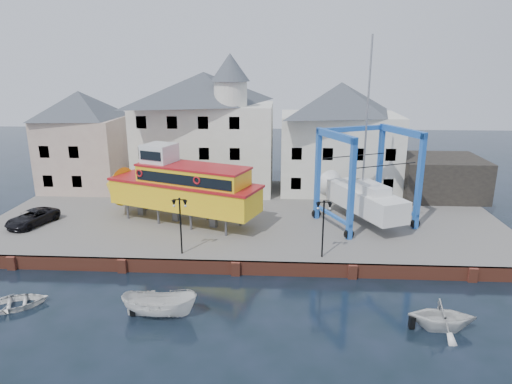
{
  "coord_description": "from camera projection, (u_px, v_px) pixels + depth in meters",
  "views": [
    {
      "loc": [
        3.07,
        -28.67,
        14.41
      ],
      "look_at": [
        1.0,
        7.0,
        4.0
      ],
      "focal_mm": 32.0,
      "sensor_mm": 36.0,
      "label": 1
    }
  ],
  "objects": [
    {
      "name": "van",
      "position": [
        32.0,
        218.0,
        38.27
      ],
      "size": [
        3.46,
        5.01,
        1.27
      ],
      "primitive_type": "imported",
      "rotation": [
        0.0,
        0.0,
        -0.32
      ],
      "color": "black",
      "rests_on": "hardstanding"
    },
    {
      "name": "shed_dark",
      "position": [
        439.0,
        177.0,
        46.07
      ],
      "size": [
        8.0,
        7.0,
        4.0
      ],
      "primitive_type": "cube",
      "color": "black",
      "rests_on": "hardstanding"
    },
    {
      "name": "quay_wall",
      "position": [
        236.0,
        268.0,
        31.64
      ],
      "size": [
        44.0,
        0.47,
        1.0
      ],
      "color": "brown",
      "rests_on": "ground"
    },
    {
      "name": "lamp_post_left",
      "position": [
        180.0,
        212.0,
        31.88
      ],
      "size": [
        1.12,
        0.32,
        4.2
      ],
      "color": "black",
      "rests_on": "hardstanding"
    },
    {
      "name": "tour_boat",
      "position": [
        175.0,
        186.0,
        38.57
      ],
      "size": [
        15.41,
        8.86,
        6.59
      ],
      "rotation": [
        0.0,
        0.0,
        -0.37
      ],
      "color": "#59595E",
      "rests_on": "hardstanding"
    },
    {
      "name": "building_pink",
      "position": [
        83.0,
        141.0,
        48.21
      ],
      "size": [
        8.0,
        7.0,
        10.3
      ],
      "color": "tan",
      "rests_on": "hardstanding"
    },
    {
      "name": "building_white_right",
      "position": [
        339.0,
        137.0,
        47.54
      ],
      "size": [
        12.0,
        8.0,
        11.2
      ],
      "color": "silver",
      "rests_on": "hardstanding"
    },
    {
      "name": "motorboat_c",
      "position": [
        440.0,
        329.0,
        25.31
      ],
      "size": [
        3.8,
        3.32,
        1.92
      ],
      "primitive_type": "imported",
      "rotation": [
        0.0,
        0.0,
        1.52
      ],
      "color": "silver",
      "rests_on": "ground"
    },
    {
      "name": "lamp_post_right",
      "position": [
        324.0,
        214.0,
        31.33
      ],
      "size": [
        1.12,
        0.32,
        4.2
      ],
      "color": "black",
      "rests_on": "hardstanding"
    },
    {
      "name": "motorboat_a",
      "position": [
        160.0,
        316.0,
        26.59
      ],
      "size": [
        4.47,
        1.73,
        1.72
      ],
      "primitive_type": "imported",
      "rotation": [
        0.0,
        0.0,
        1.56
      ],
      "color": "silver",
      "rests_on": "ground"
    },
    {
      "name": "motorboat_d",
      "position": [
        14.0,
        308.0,
        27.53
      ],
      "size": [
        4.7,
        4.19,
        0.8
      ],
      "primitive_type": "imported",
      "rotation": [
        0.0,
        0.0,
        2.03
      ],
      "color": "silver",
      "rests_on": "ground"
    },
    {
      "name": "hardstanding",
      "position": [
        248.0,
        216.0,
        42.08
      ],
      "size": [
        44.0,
        22.0,
        1.0
      ],
      "primitive_type": "cube",
      "color": "#625F5A",
      "rests_on": "ground"
    },
    {
      "name": "travel_lift",
      "position": [
        359.0,
        191.0,
        38.99
      ],
      "size": [
        8.8,
        10.28,
        15.31
      ],
      "rotation": [
        0.0,
        0.0,
        0.43
      ],
      "color": "#1857B1",
      "rests_on": "hardstanding"
    },
    {
      "name": "ground",
      "position": [
        236.0,
        275.0,
        31.68
      ],
      "size": [
        140.0,
        140.0,
        0.0
      ],
      "primitive_type": "plane",
      "color": "black",
      "rests_on": "ground"
    },
    {
      "name": "building_white_main",
      "position": [
        206.0,
        130.0,
        47.52
      ],
      "size": [
        14.0,
        8.3,
        14.0
      ],
      "color": "silver",
      "rests_on": "hardstanding"
    }
  ]
}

